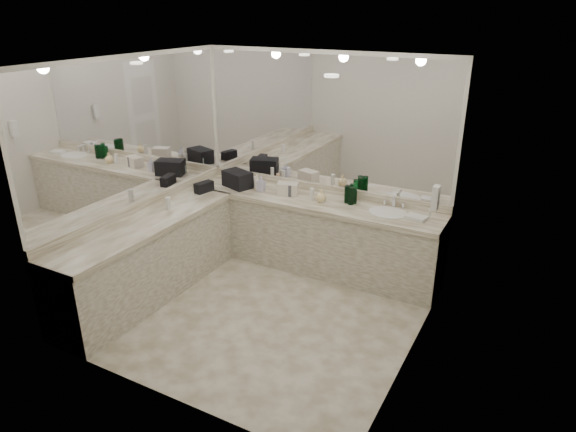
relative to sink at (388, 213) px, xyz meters
The scene contains 37 objects.
floor 1.77m from the sink, 128.37° to the right, with size 3.20×3.20×0.00m, color beige.
ceiling 2.29m from the sink, 128.37° to the right, with size 3.20×3.20×0.00m, color white.
wall_back 1.08m from the sink, 162.47° to the left, with size 3.20×0.02×2.60m, color silver.
wall_left 2.85m from the sink, 154.80° to the right, with size 0.02×3.00×2.60m, color silver.
wall_right 1.42m from the sink, 61.56° to the right, with size 0.02×3.00×2.60m, color silver.
vanity_back_base 1.06m from the sink, behind, with size 3.20×0.60×0.84m, color beige.
vanity_back_top 0.95m from the sink, behind, with size 3.20×0.64×0.06m, color beige.
vanity_left_base 2.75m from the sink, 146.31° to the right, with size 0.60×2.40×0.84m, color beige.
vanity_left_top 2.70m from the sink, 146.19° to the right, with size 0.64×2.42×0.06m, color beige.
backsplash_back 0.99m from the sink, 163.58° to the left, with size 3.20×0.04×0.10m, color beige.
backsplash_left 2.80m from the sink, 154.62° to the right, with size 0.04×3.00×0.10m, color beige.
mirror_back 1.33m from the sink, 163.13° to the left, with size 3.12×0.01×1.55m, color white.
mirror_left 2.94m from the sink, 154.69° to the right, with size 0.01×2.92×1.55m, color white.
sink is the anchor object (origin of this frame).
faucet 0.22m from the sink, 90.00° to the left, with size 0.24×0.16×0.14m, color silver.
wall_phone 0.91m from the sink, 39.57° to the right, with size 0.06×0.10×0.24m, color white.
door 1.82m from the sink, 69.46° to the right, with size 0.02×0.82×2.10m, color white.
black_toiletry_bag 1.99m from the sink, behind, with size 0.37×0.23×0.21m, color black.
black_bag_spill 2.29m from the sink, 169.71° to the right, with size 0.11×0.24×0.13m, color black.
cream_cosmetic_case 1.28m from the sink, behind, with size 0.25×0.16×0.15m, color beige.
hand_towel 0.33m from the sink, ahead, with size 0.22×0.15×0.04m, color white.
lotion_left 2.49m from the sink, 154.47° to the right, with size 0.06×0.06×0.15m, color white.
soap_bottle_a 1.71m from the sink, behind, with size 0.08×0.08×0.20m, color white.
soap_bottle_b 1.64m from the sink, behind, with size 0.09×0.09×0.19m, color silver.
soap_bottle_c 0.82m from the sink, behind, with size 0.12×0.12×0.16m, color #F8DC97.
green_bottle_0 0.53m from the sink, 162.48° to the left, with size 0.06×0.06×0.22m, color #094F20.
green_bottle_1 0.47m from the sink, 166.88° to the left, with size 0.07×0.07×0.18m, color #094F20.
green_bottle_2 0.49m from the sink, behind, with size 0.07×0.07×0.21m, color #094F20.
green_bottle_3 0.55m from the sink, behind, with size 0.06×0.06×0.22m, color #094F20.
green_bottle_4 0.58m from the sink, 165.11° to the left, with size 0.07×0.07×0.18m, color #094F20.
amenity_bottle_0 0.79m from the sink, behind, with size 0.05×0.05×0.08m, color white.
amenity_bottle_1 0.94m from the sink, behind, with size 0.06×0.06×0.15m, color white.
amenity_bottle_2 1.71m from the sink, behind, with size 0.05×0.05×0.06m, color #E0B28C.
amenity_bottle_3 1.65m from the sink, behind, with size 0.06×0.06×0.11m, color white.
amenity_bottle_4 1.80m from the sink, behind, with size 0.05×0.05×0.13m, color white.
amenity_bottle_5 1.23m from the sink, behind, with size 0.05×0.05×0.14m, color #3F3F4C.
amenity_bottle_6 2.12m from the sink, behind, with size 0.05×0.05×0.12m, color silver.
Camera 1 is at (2.50, -4.04, 3.06)m, focal length 32.00 mm.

